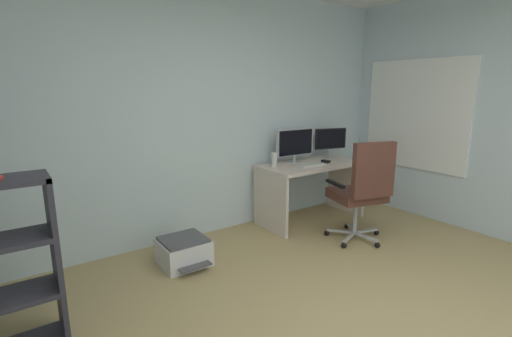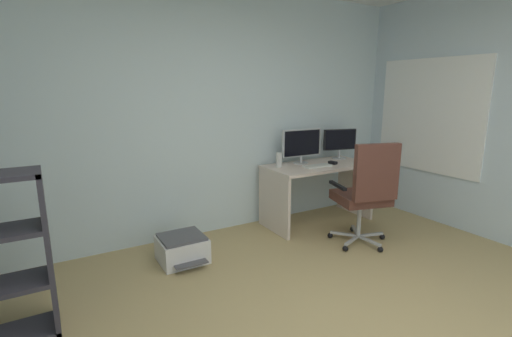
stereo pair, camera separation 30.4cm
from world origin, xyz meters
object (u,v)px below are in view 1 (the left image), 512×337
desk (311,179)px  monitor_main (295,143)px  office_chair (363,188)px  computer_mouse (326,161)px  keyboard (312,165)px  printer (184,251)px  desktop_speaker (274,160)px  monitor_secondary (331,140)px

desk → monitor_main: monitor_main is taller
desk → office_chair: 0.83m
computer_mouse → office_chair: bearing=-116.8°
monitor_main → keyboard: (0.05, -0.25, -0.23)m
desk → printer: size_ratio=2.68×
printer → monitor_main: bearing=11.5°
desktop_speaker → monitor_secondary: bearing=2.8°
computer_mouse → office_chair: size_ratio=0.09×
keyboard → computer_mouse: size_ratio=3.40×
computer_mouse → monitor_secondary: bearing=24.7°
monitor_main → desktop_speaker: bearing=-172.4°
desktop_speaker → desk: bearing=-11.5°
printer → desktop_speaker: bearing=12.5°
desk → keyboard: keyboard is taller
keyboard → printer: size_ratio=0.69×
monitor_main → computer_mouse: bearing=-35.9°
monitor_secondary → computer_mouse: 0.44m
keyboard → desktop_speaker: size_ratio=2.00×
monitor_secondary → keyboard: (-0.57, -0.25, -0.22)m
desk → monitor_main: (-0.15, 0.15, 0.44)m
desktop_speaker → office_chair: 1.05m
monitor_main → keyboard: bearing=-79.8°
desk → office_chair: office_chair is taller
keyboard → printer: 1.82m
office_chair → desk: bearing=86.9°
keyboard → computer_mouse: bearing=8.7°
monitor_main → office_chair: size_ratio=0.49×
monitor_main → desktop_speaker: monitor_main is taller
monitor_main → office_chair: monitor_main is taller
keyboard → monitor_main: bearing=102.7°
desk → computer_mouse: size_ratio=13.14×
office_chair → printer: (-1.76, 0.64, -0.49)m
computer_mouse → desktop_speaker: size_ratio=0.59×
keyboard → office_chair: office_chair is taller
monitor_secondary → keyboard: monitor_secondary is taller
monitor_main → printer: size_ratio=1.11×
computer_mouse → office_chair: (-0.21, -0.75, -0.13)m
monitor_main → printer: 1.89m
keyboard → computer_mouse: 0.27m
desk → desktop_speaker: (-0.51, 0.10, 0.29)m
monitor_main → office_chair: 1.04m
desktop_speaker → printer: bearing=-167.5°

